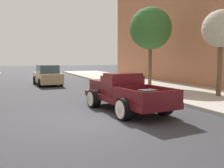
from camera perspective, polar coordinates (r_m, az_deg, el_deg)
The scene contains 5 objects.
ground_plane at distance 9.21m, azimuth -2.61°, elevation -8.14°, with size 140.00×140.00×0.00m, color #333338.
hotrod_truck_maroon at distance 10.95m, azimuth 2.56°, elevation -1.89°, with size 2.55×5.07×1.58m.
car_background_tan at distance 21.78m, azimuth -14.15°, elevation 1.79°, with size 2.09×4.41×1.65m.
street_tree_nearest at distance 15.16m, azimuth 23.05°, elevation 11.06°, with size 2.00×2.00×4.63m.
street_tree_second at distance 20.01m, azimuth 8.56°, elevation 12.06°, with size 3.17×3.17×5.88m.
Camera 1 is at (-2.82, -8.48, 2.21)m, focal length 41.16 mm.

